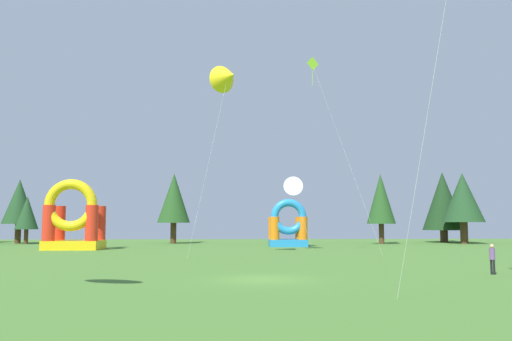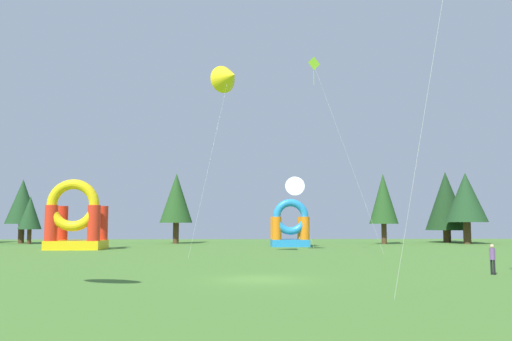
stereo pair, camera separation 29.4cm
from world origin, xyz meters
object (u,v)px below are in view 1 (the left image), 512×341
kite_white_delta (293,188)px  inflatable_orange_dome (288,229)px  kite_yellow_delta (228,77)px  person_left_edge (492,256)px  inflatable_yellow_castle (73,223)px  kite_lime_diamond (313,67)px

kite_white_delta → inflatable_orange_dome: kite_white_delta is taller
kite_white_delta → inflatable_orange_dome: size_ratio=1.37×
kite_yellow_delta → person_left_edge: (14.52, -15.13, -13.93)m
kite_yellow_delta → person_left_edge: size_ratio=9.88×
kite_yellow_delta → kite_white_delta: size_ratio=2.19×
kite_white_delta → inflatable_orange_dome: bearing=88.2°
kite_yellow_delta → inflatable_yellow_castle: kite_yellow_delta is taller
kite_lime_diamond → inflatable_orange_dome: bearing=93.6°
kite_yellow_delta → inflatable_orange_dome: bearing=68.3°
person_left_edge → kite_lime_diamond: bearing=-13.2°
person_left_edge → inflatable_yellow_castle: size_ratio=0.23×
kite_lime_diamond → inflatable_yellow_castle: (-23.41, 8.21, -14.18)m
kite_yellow_delta → kite_white_delta: (6.63, 10.29, -8.68)m
kite_yellow_delta → inflatable_orange_dome: size_ratio=2.99×
kite_lime_diamond → inflatable_yellow_castle: size_ratio=2.47×
person_left_edge → inflatable_yellow_castle: bearing=15.1°
kite_yellow_delta → inflatable_orange_dome: kite_yellow_delta is taller
kite_lime_diamond → inflatable_orange_dome: size_ratio=3.25×
kite_yellow_delta → kite_lime_diamond: bearing=23.5°
kite_white_delta → person_left_edge: kite_white_delta is taller
kite_lime_diamond → person_left_edge: bearing=-69.8°
person_left_edge → inflatable_yellow_castle: (-30.22, 26.69, 1.71)m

